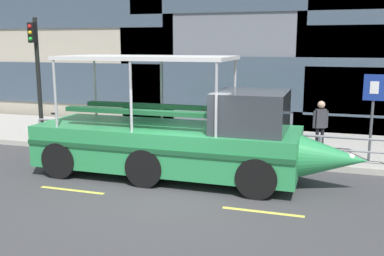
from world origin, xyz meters
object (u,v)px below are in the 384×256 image
object	(u,v)px
traffic_light_pole	(37,66)
duck_tour_boat	(184,140)
pedestrian_near_bow	(320,122)
parking_sign	(373,103)
pedestrian_mid_left	(214,114)
leaned_bicycle	(60,129)

from	to	relation	value
traffic_light_pole	duck_tour_boat	distance (m)	7.48
duck_tour_boat	pedestrian_near_bow	size ratio (longest dim) A/B	5.32
parking_sign	duck_tour_boat	distance (m)	5.68
pedestrian_near_bow	pedestrian_mid_left	distance (m)	3.57
pedestrian_near_bow	pedestrian_mid_left	world-z (taller)	pedestrian_mid_left
pedestrian_near_bow	traffic_light_pole	bearing A→B (deg)	-178.25
pedestrian_mid_left	traffic_light_pole	bearing A→B (deg)	-174.76
duck_tour_boat	pedestrian_mid_left	world-z (taller)	duck_tour_boat
traffic_light_pole	pedestrian_mid_left	distance (m)	6.85
traffic_light_pole	parking_sign	world-z (taller)	traffic_light_pole
duck_tour_boat	pedestrian_mid_left	bearing A→B (deg)	91.19
traffic_light_pole	leaned_bicycle	distance (m)	2.51
pedestrian_near_bow	leaned_bicycle	bearing A→B (deg)	-176.40
parking_sign	pedestrian_mid_left	size ratio (longest dim) A/B	1.45
pedestrian_mid_left	pedestrian_near_bow	bearing A→B (deg)	-4.78
parking_sign	leaned_bicycle	world-z (taller)	parking_sign
leaned_bicycle	traffic_light_pole	bearing A→B (deg)	165.53
traffic_light_pole	leaned_bicycle	bearing A→B (deg)	-14.47
duck_tour_boat	pedestrian_mid_left	xyz separation A→B (m)	(-0.07, 3.42, 0.19)
traffic_light_pole	duck_tour_boat	size ratio (longest dim) A/B	0.49
duck_tour_boat	pedestrian_near_bow	xyz separation A→B (m)	(3.48, 3.12, 0.14)
traffic_light_pole	pedestrian_near_bow	distance (m)	10.33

